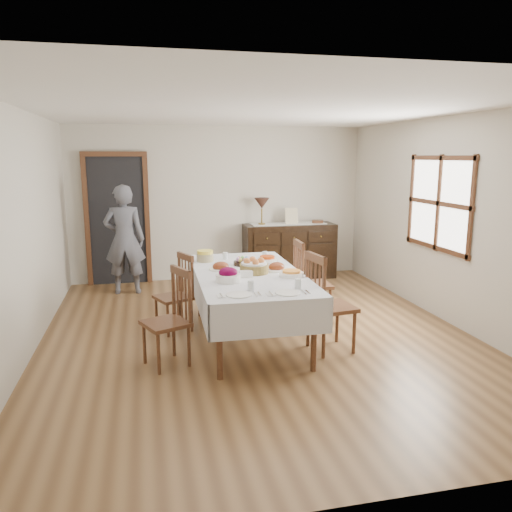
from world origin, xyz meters
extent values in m
plane|color=brown|center=(0.00, 0.00, 0.00)|extent=(6.00, 6.00, 0.00)
cube|color=white|center=(0.00, 0.00, 2.60)|extent=(5.00, 6.00, 0.02)
cube|color=beige|center=(0.00, 3.00, 1.30)|extent=(5.00, 0.02, 2.60)
cube|color=beige|center=(0.00, -3.00, 1.30)|extent=(5.00, 0.02, 2.60)
cube|color=beige|center=(-2.50, 0.00, 1.30)|extent=(0.02, 6.00, 2.60)
cube|color=beige|center=(2.50, 0.00, 1.30)|extent=(0.02, 6.00, 2.60)
cube|color=white|center=(2.49, 0.30, 1.50)|extent=(0.02, 1.30, 1.10)
cube|color=#53301D|center=(2.48, 0.30, 1.50)|extent=(0.03, 1.46, 1.26)
cube|color=black|center=(-1.70, 2.96, 1.05)|extent=(0.90, 0.06, 2.10)
cube|color=#53301D|center=(-1.70, 2.94, 1.05)|extent=(1.04, 0.08, 2.18)
cube|color=silver|center=(-0.13, -0.09, 0.78)|extent=(1.18, 2.31, 0.04)
cylinder|color=#53301D|center=(-0.62, -1.07, 0.37)|extent=(0.06, 0.06, 0.74)
cylinder|color=#53301D|center=(0.32, -1.09, 0.37)|extent=(0.06, 0.06, 0.74)
cylinder|color=#53301D|center=(-0.58, 0.90, 0.37)|extent=(0.06, 0.06, 0.74)
cylinder|color=#53301D|center=(0.35, 0.89, 0.37)|extent=(0.06, 0.06, 0.74)
cube|color=silver|center=(-0.71, -0.08, 0.62)|extent=(0.06, 2.33, 0.35)
cube|color=silver|center=(0.45, -0.10, 0.62)|extent=(0.06, 2.33, 0.35)
cube|color=silver|center=(-0.15, -1.25, 0.62)|extent=(1.19, 0.04, 0.35)
cube|color=silver|center=(-0.11, 1.06, 0.62)|extent=(1.19, 0.04, 0.35)
cube|color=#53301D|center=(-1.10, -0.62, 0.44)|extent=(0.54, 0.54, 0.04)
cylinder|color=#53301D|center=(-1.32, -0.53, 0.21)|extent=(0.04, 0.04, 0.42)
cylinder|color=#53301D|center=(-1.18, -0.84, 0.21)|extent=(0.04, 0.04, 0.42)
cylinder|color=#53301D|center=(-1.01, -0.40, 0.21)|extent=(0.04, 0.04, 0.42)
cylinder|color=#53301D|center=(-0.88, -0.71, 0.21)|extent=(0.04, 0.04, 0.42)
cylinder|color=#53301D|center=(-1.00, -0.38, 0.72)|extent=(0.04, 0.04, 0.55)
cylinder|color=#53301D|center=(-0.85, -0.71, 0.72)|extent=(0.04, 0.04, 0.55)
cube|color=#53301D|center=(-0.92, -0.54, 0.96)|extent=(0.19, 0.38, 0.08)
cylinder|color=#53301D|center=(-0.96, -0.46, 0.70)|extent=(0.02, 0.02, 0.45)
cylinder|color=#53301D|center=(-0.92, -0.54, 0.70)|extent=(0.02, 0.02, 0.45)
cylinder|color=#53301D|center=(-0.89, -0.63, 0.70)|extent=(0.02, 0.02, 0.45)
cube|color=#53301D|center=(-0.96, 0.40, 0.42)|extent=(0.51, 0.51, 0.04)
cylinder|color=#53301D|center=(-1.17, 0.48, 0.20)|extent=(0.03, 0.03, 0.40)
cylinder|color=#53301D|center=(-1.04, 0.19, 0.20)|extent=(0.03, 0.03, 0.40)
cylinder|color=#53301D|center=(-0.88, 0.61, 0.20)|extent=(0.03, 0.03, 0.40)
cylinder|color=#53301D|center=(-0.75, 0.32, 0.20)|extent=(0.03, 0.03, 0.40)
cylinder|color=#53301D|center=(-0.86, 0.63, 0.68)|extent=(0.04, 0.04, 0.52)
cylinder|color=#53301D|center=(-0.73, 0.32, 0.68)|extent=(0.04, 0.04, 0.52)
cube|color=#53301D|center=(-0.80, 0.47, 0.90)|extent=(0.18, 0.36, 0.07)
cylinder|color=#53301D|center=(-0.83, 0.55, 0.66)|extent=(0.02, 0.02, 0.43)
cylinder|color=#53301D|center=(-0.80, 0.47, 0.66)|extent=(0.02, 0.02, 0.43)
cylinder|color=#53301D|center=(-0.77, 0.39, 0.66)|extent=(0.02, 0.02, 0.43)
cube|color=#53301D|center=(0.69, -0.60, 0.49)|extent=(0.51, 0.51, 0.04)
cylinder|color=#53301D|center=(0.89, -0.76, 0.23)|extent=(0.04, 0.04, 0.47)
cylinder|color=#53301D|center=(0.84, -0.39, 0.23)|extent=(0.04, 0.04, 0.47)
cylinder|color=#53301D|center=(0.53, -0.81, 0.23)|extent=(0.04, 0.04, 0.47)
cylinder|color=#53301D|center=(0.48, -0.44, 0.23)|extent=(0.04, 0.04, 0.47)
cylinder|color=#53301D|center=(0.51, -0.82, 0.79)|extent=(0.04, 0.04, 0.61)
cylinder|color=#53301D|center=(0.46, -0.44, 0.79)|extent=(0.04, 0.04, 0.61)
cube|color=#53301D|center=(0.48, -0.63, 1.05)|extent=(0.10, 0.43, 0.09)
cylinder|color=#53301D|center=(0.50, -0.72, 0.77)|extent=(0.02, 0.02, 0.50)
cylinder|color=#53301D|center=(0.48, -0.63, 0.77)|extent=(0.02, 0.02, 0.50)
cylinder|color=#53301D|center=(0.47, -0.53, 0.77)|extent=(0.02, 0.02, 0.50)
cube|color=#53301D|center=(0.83, 0.44, 0.47)|extent=(0.45, 0.45, 0.04)
cylinder|color=#53301D|center=(1.00, 0.26, 0.22)|extent=(0.04, 0.04, 0.45)
cylinder|color=#53301D|center=(1.01, 0.61, 0.22)|extent=(0.04, 0.04, 0.45)
cylinder|color=#53301D|center=(0.65, 0.27, 0.22)|extent=(0.04, 0.04, 0.45)
cylinder|color=#53301D|center=(0.66, 0.62, 0.22)|extent=(0.04, 0.04, 0.45)
cylinder|color=#53301D|center=(0.63, 0.26, 0.76)|extent=(0.04, 0.04, 0.58)
cylinder|color=#53301D|center=(0.64, 0.63, 0.76)|extent=(0.04, 0.04, 0.58)
cube|color=#53301D|center=(0.63, 0.44, 1.01)|extent=(0.05, 0.42, 0.08)
cylinder|color=#53301D|center=(0.63, 0.35, 0.74)|extent=(0.02, 0.02, 0.48)
cylinder|color=#53301D|center=(0.63, 0.44, 0.74)|extent=(0.02, 0.02, 0.48)
cylinder|color=#53301D|center=(0.64, 0.54, 0.74)|extent=(0.02, 0.02, 0.48)
cube|color=black|center=(1.18, 2.72, 0.47)|extent=(1.58, 0.53, 0.95)
cube|color=black|center=(0.71, 2.45, 0.76)|extent=(0.44, 0.02, 0.19)
sphere|color=brown|center=(0.71, 2.43, 0.76)|extent=(0.03, 0.03, 0.03)
cube|color=black|center=(1.18, 2.45, 0.76)|extent=(0.44, 0.02, 0.19)
sphere|color=brown|center=(1.18, 2.43, 0.76)|extent=(0.03, 0.03, 0.03)
cube|color=black|center=(1.65, 2.45, 0.76)|extent=(0.44, 0.02, 0.19)
sphere|color=brown|center=(1.65, 2.43, 0.76)|extent=(0.03, 0.03, 0.03)
imported|color=#545660|center=(-1.58, 2.30, 0.90)|extent=(0.58, 0.39, 1.80)
cylinder|color=olive|center=(-0.07, -0.12, 0.85)|extent=(0.33, 0.33, 0.10)
cylinder|color=silver|center=(-0.07, -0.12, 0.91)|extent=(0.29, 0.29, 0.02)
sphere|color=#D3753A|center=(0.01, -0.12, 0.94)|extent=(0.08, 0.08, 0.08)
sphere|color=#D3753A|center=(-0.07, -0.04, 0.94)|extent=(0.08, 0.08, 0.08)
sphere|color=#D3753A|center=(-0.15, -0.12, 0.94)|extent=(0.08, 0.08, 0.08)
sphere|color=#D3753A|center=(-0.07, -0.20, 0.94)|extent=(0.08, 0.08, 0.08)
cylinder|color=black|center=(-0.11, 0.32, 0.82)|extent=(0.25, 0.25, 0.04)
ellipsoid|color=pink|center=(-0.04, 0.32, 0.87)|extent=(0.05, 0.05, 0.06)
ellipsoid|color=#81BFFF|center=(-0.06, 0.36, 0.87)|extent=(0.05, 0.05, 0.06)
ellipsoid|color=#85DE6B|center=(-0.11, 0.38, 0.87)|extent=(0.05, 0.05, 0.06)
ellipsoid|color=#D97F4A|center=(-0.15, 0.36, 0.87)|extent=(0.05, 0.05, 0.06)
ellipsoid|color=#DB98E4|center=(-0.17, 0.32, 0.87)|extent=(0.05, 0.05, 0.06)
ellipsoid|color=#E7C959|center=(-0.15, 0.27, 0.87)|extent=(0.05, 0.05, 0.06)
ellipsoid|color=pink|center=(-0.11, 0.25, 0.87)|extent=(0.05, 0.05, 0.06)
ellipsoid|color=#81BFFF|center=(-0.06, 0.27, 0.87)|extent=(0.05, 0.05, 0.06)
cylinder|color=white|center=(-0.42, 0.12, 0.81)|extent=(0.27, 0.27, 0.02)
ellipsoid|color=maroon|center=(-0.42, 0.12, 0.84)|extent=(0.19, 0.16, 0.11)
cylinder|color=white|center=(0.22, -0.03, 0.81)|extent=(0.32, 0.32, 0.01)
ellipsoid|color=maroon|center=(0.22, -0.03, 0.84)|extent=(0.19, 0.16, 0.11)
cylinder|color=white|center=(-0.42, -0.45, 0.84)|extent=(0.27, 0.27, 0.08)
ellipsoid|color=#56002A|center=(-0.42, -0.45, 0.90)|extent=(0.20, 0.17, 0.11)
cylinder|color=white|center=(0.20, 0.34, 0.83)|extent=(0.24, 0.24, 0.07)
cylinder|color=#CA3F0D|center=(0.20, 0.34, 0.88)|extent=(0.18, 0.18, 0.03)
cylinder|color=tan|center=(-0.54, 0.63, 0.85)|extent=(0.21, 0.21, 0.10)
cylinder|color=#F9E048|center=(-0.54, 0.63, 0.92)|extent=(0.20, 0.20, 0.04)
cylinder|color=white|center=(0.29, -0.38, 0.82)|extent=(0.27, 0.27, 0.05)
cylinder|color=orange|center=(0.29, -0.38, 0.86)|extent=(0.20, 0.20, 0.02)
cube|color=white|center=(-0.20, -0.30, 0.84)|extent=(0.14, 0.09, 0.07)
cylinder|color=white|center=(-0.41, -0.99, 0.81)|extent=(0.25, 0.25, 0.01)
cube|color=silver|center=(-0.58, -0.99, 0.80)|extent=(0.08, 0.12, 0.01)
cube|color=silver|center=(-0.58, -0.99, 0.81)|extent=(0.02, 0.16, 0.01)
cube|color=silver|center=(-0.25, -0.99, 0.80)|extent=(0.01, 0.18, 0.01)
cube|color=silver|center=(-0.21, -0.99, 0.80)|extent=(0.02, 0.14, 0.01)
cylinder|color=white|center=(-0.26, -0.84, 0.85)|extent=(0.07, 0.07, 0.10)
cylinder|color=white|center=(0.06, -1.03, 0.81)|extent=(0.25, 0.25, 0.01)
cube|color=silver|center=(-0.11, -1.03, 0.80)|extent=(0.08, 0.12, 0.01)
cube|color=silver|center=(-0.11, -1.03, 0.81)|extent=(0.02, 0.16, 0.01)
cube|color=silver|center=(0.22, -1.03, 0.80)|extent=(0.01, 0.18, 0.01)
cube|color=silver|center=(0.26, -1.03, 0.80)|extent=(0.02, 0.14, 0.01)
cylinder|color=white|center=(0.21, -0.88, 0.85)|extent=(0.07, 0.07, 0.10)
cylinder|color=white|center=(-0.27, 0.70, 0.85)|extent=(0.07, 0.07, 0.09)
cylinder|color=white|center=(0.24, 0.64, 0.85)|extent=(0.07, 0.07, 0.09)
cube|color=silver|center=(1.16, 2.74, 0.95)|extent=(1.30, 0.35, 0.01)
cylinder|color=brown|center=(0.69, 2.73, 0.96)|extent=(0.12, 0.12, 0.03)
cylinder|color=brown|center=(0.69, 2.73, 1.10)|extent=(0.02, 0.02, 0.25)
cone|color=#42271E|center=(0.69, 2.73, 1.32)|extent=(0.26, 0.26, 0.18)
cube|color=beige|center=(1.21, 2.71, 1.09)|extent=(0.22, 0.08, 0.28)
cylinder|color=#53301D|center=(1.68, 2.70, 0.98)|extent=(0.20, 0.20, 0.06)
camera|label=1|loc=(-1.25, -5.50, 2.11)|focal=35.00mm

